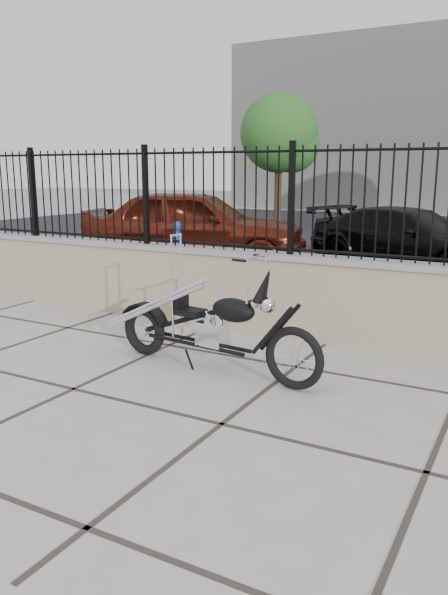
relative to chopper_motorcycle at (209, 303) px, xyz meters
name	(u,v)px	position (x,y,z in m)	size (l,w,h in m)	color
ground_plane	(74,389)	(-0.79, -1.03, -0.66)	(90.00, 90.00, 0.00)	#99968E
parking_lot	(396,241)	(-0.79, 11.47, -0.66)	(30.00, 30.00, 0.00)	black
retaining_wall	(214,287)	(-0.79, 1.47, -0.18)	(14.00, 0.36, 0.96)	gray
iron_fence	(214,199)	(-0.79, 1.47, 0.90)	(14.00, 0.08, 1.20)	black
chopper_motorcycle	(209,303)	(0.00, 0.00, 0.00)	(2.20, 0.39, 1.32)	black
car_red	(195,226)	(-3.55, 5.49, 0.12)	(1.83, 4.54, 1.55)	#4F160B
car_black	(410,239)	(0.47, 6.88, -0.06)	(1.67, 4.10, 1.19)	black
bollard_a	(177,250)	(-3.01, 4.03, -0.16)	(0.12, 0.12, 1.00)	#0C41B9
tree_left	(279,129)	(-6.00, 15.29, 2.67)	(2.82, 2.82, 4.75)	#382619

